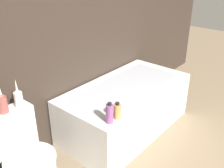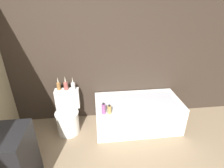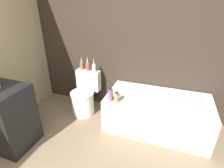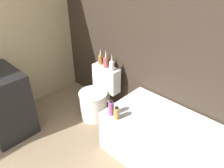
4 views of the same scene
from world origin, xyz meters
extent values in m
cube|color=#332821|center=(0.00, 2.38, 1.30)|extent=(6.40, 0.06, 2.60)
cube|color=white|center=(0.81, 1.94, 0.27)|extent=(1.51, 0.77, 0.54)
cube|color=#B7BCC6|center=(0.81, 1.94, 0.53)|extent=(1.31, 0.57, 0.01)
cylinder|color=white|center=(-0.44, 1.91, 0.20)|extent=(0.38, 0.38, 0.39)
cylinder|color=white|center=(-0.44, 1.91, 0.40)|extent=(0.40, 0.40, 0.02)
cube|color=white|center=(-0.44, 2.18, 0.54)|extent=(0.42, 0.16, 0.36)
cube|color=black|center=(-1.07, 0.93, 0.43)|extent=(0.69, 0.52, 0.87)
cylinder|color=olive|center=(-0.57, 2.20, 0.78)|extent=(0.07, 0.07, 0.12)
sphere|color=olive|center=(-0.57, 2.20, 0.84)|extent=(0.04, 0.04, 0.04)
cone|color=beige|center=(-0.57, 2.20, 0.90)|extent=(0.02, 0.02, 0.11)
cylinder|color=#994C47|center=(-0.44, 2.18, 0.79)|extent=(0.07, 0.07, 0.14)
sphere|color=#994C47|center=(-0.44, 2.18, 0.85)|extent=(0.05, 0.05, 0.05)
cone|color=beige|center=(-0.44, 2.18, 0.92)|extent=(0.03, 0.03, 0.12)
cylinder|color=silver|center=(-0.32, 2.17, 0.78)|extent=(0.07, 0.07, 0.13)
sphere|color=silver|center=(-0.32, 2.17, 0.85)|extent=(0.04, 0.04, 0.04)
cone|color=beige|center=(-0.32, 2.17, 0.90)|extent=(0.02, 0.02, 0.11)
cylinder|color=#8C4C8C|center=(0.18, 1.64, 0.63)|extent=(0.06, 0.06, 0.17)
cylinder|color=black|center=(0.18, 1.64, 0.72)|extent=(0.04, 0.04, 0.02)
cylinder|color=tan|center=(0.27, 1.63, 0.61)|extent=(0.06, 0.06, 0.14)
cylinder|color=black|center=(0.27, 1.63, 0.69)|extent=(0.03, 0.03, 0.02)
camera|label=1|loc=(-1.22, 0.43, 1.80)|focal=42.00mm
camera|label=2|loc=(0.04, -0.62, 2.17)|focal=28.00mm
camera|label=3|loc=(0.91, -0.37, 1.83)|focal=28.00mm
camera|label=4|loc=(1.50, 0.26, 2.10)|focal=35.00mm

